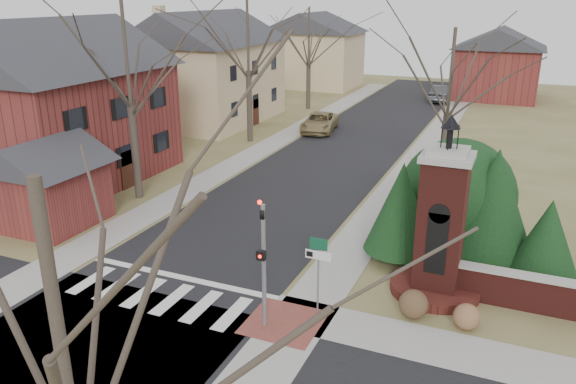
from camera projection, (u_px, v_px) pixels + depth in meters
The scene contains 30 objects.
ground at pixel (144, 307), 19.24m from camera, with size 120.00×120.00×0.00m, color brown.
main_street at pixel (342, 151), 38.31m from camera, with size 8.00×70.00×0.01m, color black.
cross_street at pixel (82, 356), 16.64m from camera, with size 120.00×8.00×0.01m, color black.
crosswalk_zone at pixel (158, 296), 19.93m from camera, with size 8.00×2.20×0.02m, color silver.
stop_bar at pixel (181, 277), 21.23m from camera, with size 8.00×0.35×0.02m, color silver.
sidewalk_right_main at pixel (418, 159), 36.39m from camera, with size 2.00×60.00×0.02m, color gray.
sidewalk_left at pixel (273, 143), 40.23m from camera, with size 2.00×60.00×0.02m, color gray.
curb_apron at pixel (284, 322), 18.33m from camera, with size 2.40×2.40×0.02m, color brown.
traffic_signal_pole at pixel (263, 254), 17.28m from camera, with size 0.28×0.41×4.50m.
sign_post at pixel (318, 261), 18.25m from camera, with size 0.90×0.07×2.75m.
brick_gate_monument at pixel (440, 237), 19.52m from camera, with size 3.20×3.20×6.47m.
brick_garden_wall at pixel (576, 301), 18.37m from camera, with size 7.50×0.50×1.30m.
house_brick_left at pixel (54, 98), 31.15m from camera, with size 9.80×11.80×9.42m.
house_stucco_left at pixel (206, 65), 46.10m from camera, with size 9.80×12.80×9.28m.
garage_left at pixel (46, 178), 25.53m from camera, with size 4.80×4.80×4.29m.
house_distant_left at pixel (313, 48), 63.87m from camera, with size 10.80×8.80×8.53m.
house_distant_right at pixel (498, 62), 56.68m from camera, with size 8.80×8.80×7.30m.
evergreen_near at pixel (401, 207), 21.88m from camera, with size 2.80×2.80×4.10m.
evergreen_mid at pixel (494, 201), 21.60m from camera, with size 3.40×3.40×4.70m.
evergreen_far at pixel (548, 236), 20.23m from camera, with size 2.40×2.40×3.30m.
evergreen_mass at pixel (457, 191), 23.35m from camera, with size 4.80×4.80×4.80m, color black.
bare_tree_0 at pixel (125, 47), 27.05m from camera, with size 8.05×8.05×11.15m.
bare_tree_1 at pixel (248, 26), 38.21m from camera, with size 8.40×8.40×11.64m.
bare_tree_2 at pixel (309, 31), 50.01m from camera, with size 7.35×7.35×10.19m.
bare_tree_3 at pixel (452, 67), 28.10m from camera, with size 7.00×7.00×9.70m.
bare_tree_4 at pixel (55, 312), 7.10m from camera, with size 6.65×6.65×9.21m.
pickup_truck at pixel (320, 122), 43.54m from camera, with size 2.35×5.09×1.41m, color #917E4F.
distant_car at pixel (442, 93), 55.54m from camera, with size 1.70×4.87×1.60m, color #383B41.
dry_shrub_left at pixel (413, 304), 18.50m from camera, with size 0.97×0.97×0.97m, color brown.
dry_shrub_right at pixel (467, 317), 17.90m from camera, with size 0.85×0.85×0.85m, color brown.
Camera 1 is at (11.13, -13.53, 10.16)m, focal length 35.00 mm.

